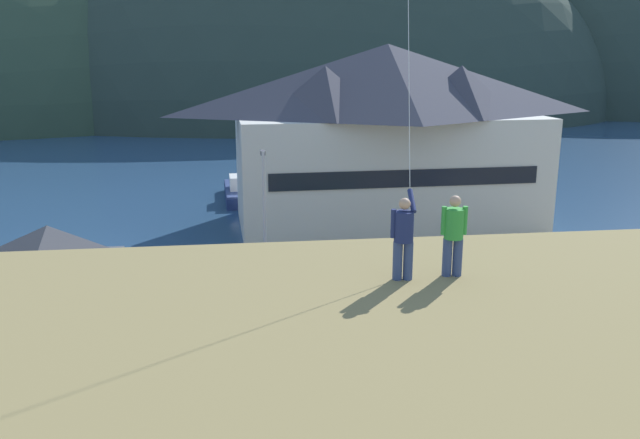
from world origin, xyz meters
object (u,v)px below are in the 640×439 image
Objects in this scene: parked_car_mid_row_near at (234,351)px; moored_boat_outer_mooring at (326,189)px; parked_car_corner_spot at (368,287)px; parked_car_lone_by_shed at (468,285)px; moored_boat_wharfside at (241,192)px; parked_car_mid_row_far at (632,287)px; person_kite_flyer at (404,235)px; storage_shed_near_lot at (53,282)px; parked_car_back_row_left at (485,332)px; wharf_dock at (281,187)px; person_companion at (454,233)px; parked_car_mid_row_center at (387,358)px; parking_light_pole at (264,210)px; harbor_lodge at (386,131)px; parked_car_back_row_right at (244,291)px.

moored_boat_outer_mooring is at bearing 75.94° from parked_car_mid_row_near.
moored_boat_outer_mooring is 24.90m from parked_car_corner_spot.
parked_car_lone_by_shed is 1.02× the size of parked_car_corner_spot.
moored_boat_wharfside reaches higher than parked_car_mid_row_far.
parked_car_mid_row_far is at bearing 43.46° from person_kite_flyer.
storage_shed_near_lot is 14.03m from parked_car_corner_spot.
moored_boat_wharfside is 1.90× the size of parked_car_back_row_left.
person_companion is (0.71, -43.87, 7.83)m from wharf_dock.
parked_car_mid_row_far is at bearing -8.94° from parked_car_lone_by_shed.
person_companion reaches higher than parked_car_corner_spot.
parking_light_pole is at bearing 110.11° from parked_car_mid_row_center.
harbor_lodge reaches higher than person_kite_flyer.
parked_car_back_row_left is (-1.19, -5.32, 0.00)m from parked_car_lone_by_shed.
parked_car_corner_spot is at bearing 44.02° from parked_car_mid_row_near.
moored_boat_wharfside is 1.90× the size of parked_car_corner_spot.
moored_boat_outer_mooring is at bearing 86.07° from parked_car_mid_row_center.
parked_car_corner_spot is at bearing 84.46° from person_companion.
parked_car_mid_row_near is (-4.09, -34.13, 0.71)m from wharf_dock.
moored_boat_wharfside is 4.64× the size of person_companion.
moored_boat_wharfside is 31.85m from parked_car_back_row_left.
parked_car_back_row_right is 2.31× the size of person_kite_flyer.
parked_car_mid_row_far is at bearing 24.74° from parked_car_back_row_left.
wharf_dock is 2.90× the size of parked_car_lone_by_shed.
storage_shed_near_lot is 30.86m from moored_boat_outer_mooring.
parked_car_mid_row_near is (-0.44, -6.36, 0.00)m from parked_car_back_row_right.
harbor_lodge is 15.16m from parking_light_pole.
parked_car_lone_by_shed is at bearing -3.25° from parked_car_back_row_right.
moored_boat_wharfside is 30.84m from parked_car_mid_row_near.
wharf_dock is at bearing 68.86° from storage_shed_near_lot.
parked_car_lone_by_shed is 2.34× the size of person_kite_flyer.
person_companion is at bearing -116.86° from parked_car_back_row_left.
moored_boat_outer_mooring is at bearing 73.98° from parking_light_pole.
moored_boat_outer_mooring is at bearing 94.11° from parked_car_back_row_left.
storage_shed_near_lot is at bearing -149.65° from parking_light_pole.
moored_boat_wharfside is 1.88× the size of parked_car_back_row_right.
storage_shed_near_lot is 0.69× the size of moored_boat_wharfside.
moored_boat_wharfside is 7.30m from moored_boat_outer_mooring.
person_companion is (4.81, -9.74, 7.12)m from parked_car_mid_row_near.
parked_car_mid_row_far is (8.24, -16.90, -5.66)m from harbor_lodge.
parked_car_corner_spot and parked_car_back_row_right have the same top height.
person_kite_flyer is (3.71, -9.83, 7.14)m from parked_car_mid_row_near.
parked_car_back_row_right is (-0.02, -24.47, 0.34)m from moored_boat_wharfside.
storage_shed_near_lot reaches higher than moored_boat_outer_mooring.
parked_car_corner_spot is at bearing -35.60° from parking_light_pole.
parked_car_back_row_left is at bearing -91.85° from harbor_lodge.
harbor_lodge is 32.06m from person_kite_flyer.
parked_car_mid_row_center is (13.02, -5.48, -1.57)m from storage_shed_near_lot.
parked_car_mid_row_far is 2.42× the size of person_companion.
person_kite_flyer is at bearing -102.12° from parked_car_mid_row_center.
parked_car_lone_by_shed is at bearing 171.06° from parked_car_mid_row_far.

